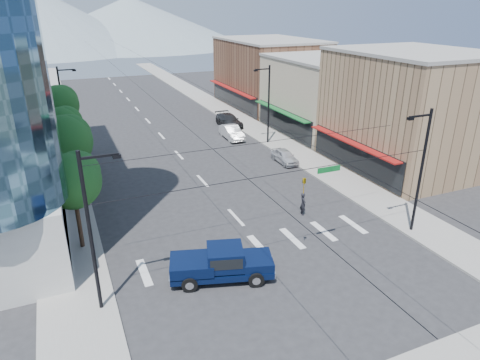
{
  "coord_description": "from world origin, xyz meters",
  "views": [
    {
      "loc": [
        -11.33,
        -21.05,
        15.23
      ],
      "look_at": [
        0.4,
        6.15,
        3.0
      ],
      "focal_mm": 32.0,
      "sensor_mm": 36.0,
      "label": 1
    }
  ],
  "objects_px": {
    "pedestrian": "(303,204)",
    "parked_car_mid": "(232,132)",
    "pickup_truck": "(221,263)",
    "parked_car_far": "(229,121)",
    "parked_car_near": "(285,156)"
  },
  "relations": [
    {
      "from": "parked_car_near",
      "to": "parked_car_far",
      "type": "bearing_deg",
      "value": 91.25
    },
    {
      "from": "pedestrian",
      "to": "parked_car_far",
      "type": "height_order",
      "value": "pedestrian"
    },
    {
      "from": "parked_car_mid",
      "to": "parked_car_far",
      "type": "xyz_separation_m",
      "value": [
        1.8,
        5.31,
        0.0
      ]
    },
    {
      "from": "parked_car_near",
      "to": "parked_car_mid",
      "type": "relative_size",
      "value": 0.82
    },
    {
      "from": "parked_car_far",
      "to": "pickup_truck",
      "type": "bearing_deg",
      "value": -113.53
    },
    {
      "from": "pickup_truck",
      "to": "parked_car_mid",
      "type": "distance_m",
      "value": 28.71
    },
    {
      "from": "pedestrian",
      "to": "parked_car_mid",
      "type": "relative_size",
      "value": 0.37
    },
    {
      "from": "parked_car_mid",
      "to": "parked_car_far",
      "type": "height_order",
      "value": "parked_car_far"
    },
    {
      "from": "parked_car_mid",
      "to": "parked_car_far",
      "type": "bearing_deg",
      "value": 72.71
    },
    {
      "from": "pickup_truck",
      "to": "pedestrian",
      "type": "relative_size",
      "value": 3.56
    },
    {
      "from": "parked_car_near",
      "to": "parked_car_mid",
      "type": "bearing_deg",
      "value": 101.41
    },
    {
      "from": "pedestrian",
      "to": "parked_car_far",
      "type": "xyz_separation_m",
      "value": [
        4.42,
        26.28,
        -0.1
      ]
    },
    {
      "from": "parked_car_mid",
      "to": "pickup_truck",
      "type": "bearing_deg",
      "value": -112.1
    },
    {
      "from": "pickup_truck",
      "to": "parked_car_far",
      "type": "bearing_deg",
      "value": 83.81
    },
    {
      "from": "parked_car_mid",
      "to": "parked_car_far",
      "type": "distance_m",
      "value": 5.61
    }
  ]
}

